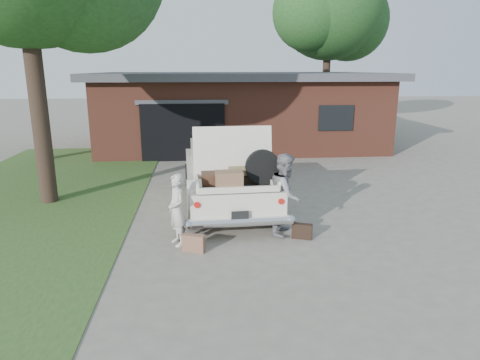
{
  "coord_description": "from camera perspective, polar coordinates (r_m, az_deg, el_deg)",
  "views": [
    {
      "loc": [
        -0.86,
        -8.49,
        3.49
      ],
      "look_at": [
        0.0,
        0.6,
        1.1
      ],
      "focal_mm": 32.0,
      "sensor_mm": 36.0,
      "label": 1
    }
  ],
  "objects": [
    {
      "name": "grass_strip",
      "position": [
        12.87,
        -26.32,
        -2.59
      ],
      "size": [
        6.0,
        16.0,
        0.02
      ],
      "primitive_type": "cube",
      "color": "#2D4C1E",
      "rests_on": "ground"
    },
    {
      "name": "suitcase_right",
      "position": [
        9.17,
        8.27,
        -6.77
      ],
      "size": [
        0.44,
        0.28,
        0.33
      ],
      "primitive_type": "cube",
      "rotation": [
        0.0,
        0.0,
        -0.36
      ],
      "color": "black",
      "rests_on": "ground"
    },
    {
      "name": "tree_right",
      "position": [
        26.67,
        12.03,
        21.28
      ],
      "size": [
        7.1,
        6.17,
        10.09
      ],
      "color": "#38281E",
      "rests_on": "ground"
    },
    {
      "name": "woman_right",
      "position": [
        9.21,
        6.08,
        -1.87
      ],
      "size": [
        0.94,
        1.05,
        1.77
      ],
      "primitive_type": "imported",
      "rotation": [
        0.0,
        0.0,
        1.19
      ],
      "color": "gray",
      "rests_on": "ground"
    },
    {
      "name": "woman_left",
      "position": [
        8.69,
        -8.4,
        -3.95
      ],
      "size": [
        0.54,
        0.64,
        1.48
      ],
      "primitive_type": "imported",
      "rotation": [
        0.0,
        0.0,
        -1.16
      ],
      "color": "beige",
      "rests_on": "ground"
    },
    {
      "name": "house",
      "position": [
        20.13,
        -0.14,
        9.48
      ],
      "size": [
        12.8,
        7.8,
        3.3
      ],
      "color": "brown",
      "rests_on": "ground"
    },
    {
      "name": "suitcase_left",
      "position": [
        8.51,
        -6.22,
        -8.38
      ],
      "size": [
        0.47,
        0.29,
        0.35
      ],
      "primitive_type": "cube",
      "rotation": [
        0.0,
        0.0,
        -0.36
      ],
      "color": "brown",
      "rests_on": "ground"
    },
    {
      "name": "sedan",
      "position": [
        11.23,
        -1.85,
        0.8
      ],
      "size": [
        2.34,
        5.52,
        2.24
      ],
      "rotation": [
        0.0,
        0.0,
        0.04
      ],
      "color": "silver",
      "rests_on": "ground"
    },
    {
      "name": "ground",
      "position": [
        9.22,
        0.35,
        -7.57
      ],
      "size": [
        90.0,
        90.0,
        0.0
      ],
      "primitive_type": "plane",
      "color": "gray",
      "rests_on": "ground"
    }
  ]
}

